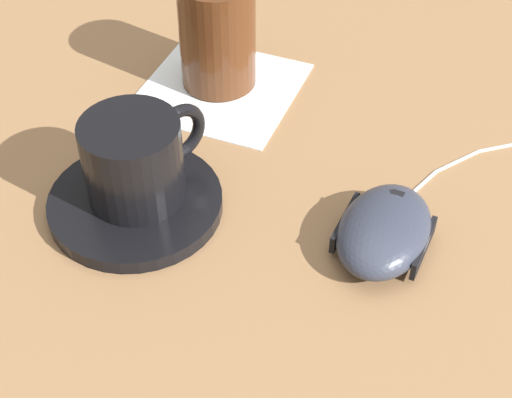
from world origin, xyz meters
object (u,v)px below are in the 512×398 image
at_px(coffee_cup, 136,159).
at_px(drinking_glass, 217,33).
at_px(saucer, 136,203).
at_px(computer_mouse, 384,231).

bearing_deg(coffee_cup, drinking_glass, 107.62).
bearing_deg(saucer, computer_mouse, 24.60).
distance_m(computer_mouse, drinking_glass, 0.25).
xyz_separation_m(computer_mouse, drinking_glass, (-0.23, 0.09, 0.04)).
distance_m(coffee_cup, drinking_glass, 0.17).
relative_size(saucer, drinking_glass, 1.34).
bearing_deg(coffee_cup, computer_mouse, 22.24).
distance_m(coffee_cup, computer_mouse, 0.19).
height_order(coffee_cup, computer_mouse, coffee_cup).
relative_size(coffee_cup, computer_mouse, 0.96).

